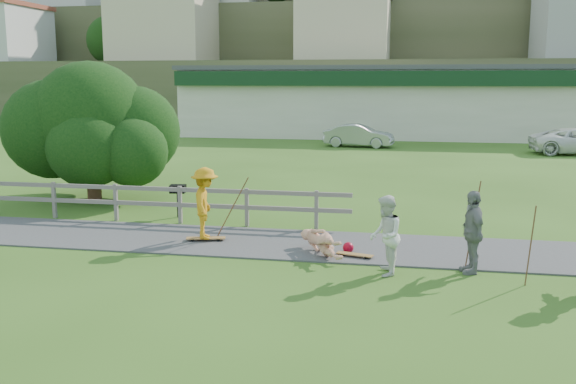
# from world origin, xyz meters

# --- Properties ---
(ground) EXTENTS (260.00, 260.00, 0.00)m
(ground) POSITION_xyz_m (0.00, 0.00, 0.00)
(ground) COLOR #2F5317
(ground) RESTS_ON ground
(path) EXTENTS (34.00, 3.00, 0.04)m
(path) POSITION_xyz_m (0.00, 1.50, 0.02)
(path) COLOR #38383A
(path) RESTS_ON ground
(fence) EXTENTS (15.05, 0.10, 1.10)m
(fence) POSITION_xyz_m (-4.62, 3.30, 0.72)
(fence) COLOR #66615A
(fence) RESTS_ON ground
(strip_mall) EXTENTS (32.50, 10.75, 5.10)m
(strip_mall) POSITION_xyz_m (4.00, 34.94, 2.58)
(strip_mall) COLOR beige
(strip_mall) RESTS_ON ground
(hillside) EXTENTS (220.00, 67.00, 47.50)m
(hillside) POSITION_xyz_m (0.00, 91.31, 14.41)
(hillside) COLOR #464E2E
(hillside) RESTS_ON ground
(skater_rider) EXTENTS (0.95, 1.32, 1.84)m
(skater_rider) POSITION_xyz_m (-0.59, 1.36, 0.92)
(skater_rider) COLOR orange
(skater_rider) RESTS_ON ground
(skater_fallen) EXTENTS (1.74, 1.31, 0.65)m
(skater_fallen) POSITION_xyz_m (2.52, 0.65, 0.33)
(skater_fallen) COLOR tan
(skater_fallen) RESTS_ON ground
(spectator_a) EXTENTS (0.70, 0.88, 1.73)m
(spectator_a) POSITION_xyz_m (4.06, -0.61, 0.86)
(spectator_a) COLOR silver
(spectator_a) RESTS_ON ground
(spectator_b) EXTENTS (0.67, 1.13, 1.81)m
(spectator_b) POSITION_xyz_m (5.89, -0.10, 0.91)
(spectator_b) COLOR gray
(spectator_b) RESTS_ON ground
(car_silver) EXTENTS (4.41, 1.96, 1.41)m
(car_silver) POSITION_xyz_m (1.35, 25.75, 0.70)
(car_silver) COLOR #9B9FA2
(car_silver) RESTS_ON ground
(tree) EXTENTS (6.50, 6.50, 4.07)m
(tree) POSITION_xyz_m (-6.34, 6.46, 2.04)
(tree) COLOR black
(tree) RESTS_ON ground
(bbq) EXTENTS (0.50, 0.41, 1.00)m
(bbq) POSITION_xyz_m (-2.35, 4.10, 0.50)
(bbq) COLOR black
(bbq) RESTS_ON ground
(longboard_rider) EXTENTS (1.03, 0.48, 0.11)m
(longboard_rider) POSITION_xyz_m (-0.59, 1.36, 0.06)
(longboard_rider) COLOR olive
(longboard_rider) RESTS_ON ground
(longboard_fallen) EXTENTS (0.90, 0.42, 0.10)m
(longboard_fallen) POSITION_xyz_m (3.32, 0.55, 0.05)
(longboard_fallen) COLOR olive
(longboard_fallen) RESTS_ON ground
(helmet) EXTENTS (0.26, 0.26, 0.26)m
(helmet) POSITION_xyz_m (3.12, 1.00, 0.13)
(helmet) COLOR #9F061D
(helmet) RESTS_ON ground
(pole_rider) EXTENTS (0.03, 0.03, 1.88)m
(pole_rider) POSITION_xyz_m (0.01, 1.76, 0.94)
(pole_rider) COLOR brown
(pole_rider) RESTS_ON ground
(pole_spec_left) EXTENTS (0.03, 0.03, 2.02)m
(pole_spec_left) POSITION_xyz_m (5.90, -0.00, 1.01)
(pole_spec_left) COLOR brown
(pole_spec_left) RESTS_ON ground
(pole_spec_right) EXTENTS (0.03, 0.03, 1.67)m
(pole_spec_right) POSITION_xyz_m (6.96, -0.81, 0.83)
(pole_spec_right) COLOR brown
(pole_spec_right) RESTS_ON ground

